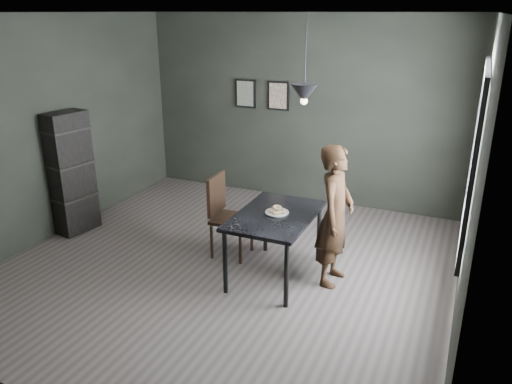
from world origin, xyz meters
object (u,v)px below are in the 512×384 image
at_px(cafe_table, 275,221).
at_px(shelf_unit, 71,173).
at_px(white_plate, 277,213).
at_px(wood_chair, 225,210).
at_px(pendant_lamp, 304,93).
at_px(woman, 335,216).

height_order(cafe_table, shelf_unit, shelf_unit).
relative_size(white_plate, wood_chair, 0.23).
distance_m(cafe_table, shelf_unit, 2.92).
bearing_deg(wood_chair, pendant_lamp, -12.73).
distance_m(white_plate, woman, 0.62).
distance_m(cafe_table, woman, 0.65).
bearing_deg(shelf_unit, wood_chair, 14.24).
height_order(woman, wood_chair, woman).
bearing_deg(white_plate, woman, 12.76).
bearing_deg(cafe_table, woman, 14.24).
height_order(white_plate, woman, woman).
bearing_deg(wood_chair, woman, -7.79).
bearing_deg(woman, cafe_table, 106.80).
bearing_deg(woman, white_plate, 105.32).
height_order(cafe_table, woman, woman).
distance_m(woman, pendant_lamp, 1.33).
height_order(white_plate, shelf_unit, shelf_unit).
bearing_deg(shelf_unit, woman, 10.39).
xyz_separation_m(woman, shelf_unit, (-3.54, -0.07, 0.04)).
height_order(cafe_table, white_plate, white_plate).
distance_m(shelf_unit, pendant_lamp, 3.40).
xyz_separation_m(white_plate, wood_chair, (-0.77, 0.25, -0.19)).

